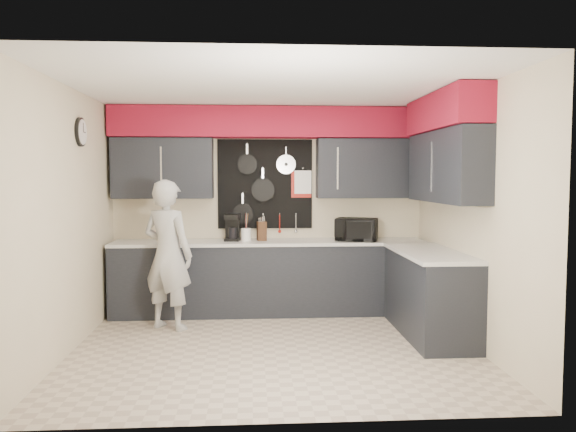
{
  "coord_description": "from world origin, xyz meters",
  "views": [
    {
      "loc": [
        -0.22,
        -5.54,
        1.72
      ],
      "look_at": [
        0.17,
        0.5,
        1.3
      ],
      "focal_mm": 35.0,
      "sensor_mm": 36.0,
      "label": 1
    }
  ],
  "objects": [
    {
      "name": "knife_block",
      "position": [
        -0.1,
        1.45,
        1.04
      ],
      "size": [
        0.13,
        0.13,
        0.24
      ],
      "primitive_type": "cube",
      "rotation": [
        0.0,
        0.0,
        0.19
      ],
      "color": "#331B10",
      "rests_on": "base_cabinets"
    },
    {
      "name": "ground",
      "position": [
        0.0,
        0.0,
        0.0
      ],
      "size": [
        4.0,
        4.0,
        0.0
      ],
      "primitive_type": "plane",
      "color": "#BFAD94",
      "rests_on": "ground"
    },
    {
      "name": "person",
      "position": [
        -1.17,
        0.79,
        0.84
      ],
      "size": [
        0.73,
        0.65,
        1.69
      ],
      "primitive_type": "imported",
      "rotation": [
        0.0,
        0.0,
        2.65
      ],
      "color": "#B3B3B0",
      "rests_on": "ground"
    },
    {
      "name": "coffee_maker",
      "position": [
        -0.47,
        1.5,
        1.09
      ],
      "size": [
        0.21,
        0.24,
        0.33
      ],
      "rotation": [
        0.0,
        0.0,
        -0.12
      ],
      "color": "black",
      "rests_on": "base_cabinets"
    },
    {
      "name": "utensil_crock",
      "position": [
        -0.3,
        1.44,
        1.0
      ],
      "size": [
        0.12,
        0.12,
        0.16
      ],
      "primitive_type": "cylinder",
      "color": "white",
      "rests_on": "base_cabinets"
    },
    {
      "name": "back_wall_assembly",
      "position": [
        0.01,
        1.6,
        2.01
      ],
      "size": [
        4.0,
        0.36,
        2.6
      ],
      "color": "beige",
      "rests_on": "ground"
    },
    {
      "name": "base_cabinets",
      "position": [
        0.49,
        1.13,
        0.46
      ],
      "size": [
        3.95,
        2.2,
        0.92
      ],
      "color": "black",
      "rests_on": "ground"
    },
    {
      "name": "right_wall_assembly",
      "position": [
        1.85,
        0.26,
        1.94
      ],
      "size": [
        0.36,
        3.5,
        2.6
      ],
      "color": "beige",
      "rests_on": "ground"
    },
    {
      "name": "left_wall_assembly",
      "position": [
        -1.99,
        0.02,
        1.33
      ],
      "size": [
        0.05,
        3.5,
        2.6
      ],
      "color": "beige",
      "rests_on": "ground"
    },
    {
      "name": "microwave",
      "position": [
        1.08,
        1.37,
        1.06
      ],
      "size": [
        0.59,
        0.48,
        0.28
      ],
      "primitive_type": "imported",
      "rotation": [
        0.0,
        0.0,
        -0.31
      ],
      "color": "black",
      "rests_on": "base_cabinets"
    }
  ]
}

